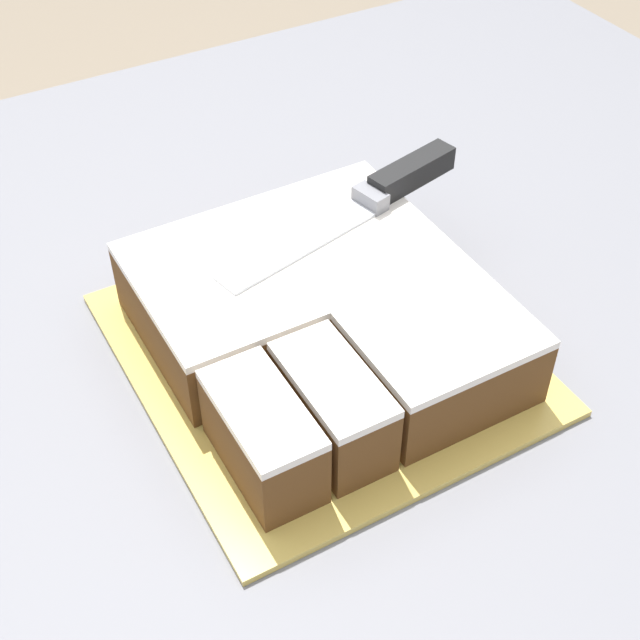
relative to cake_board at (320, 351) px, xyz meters
The scene contains 3 objects.
cake_board is the anchor object (origin of this frame).
cake 0.04m from the cake_board, 46.69° to the left, with size 0.25×0.27×0.07m.
knife 0.16m from the cake_board, 35.80° to the left, with size 0.26×0.08×0.02m.
Camera 1 is at (-0.20, -0.45, 1.48)m, focal length 50.00 mm.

